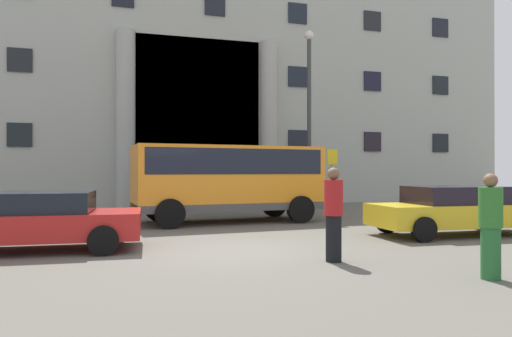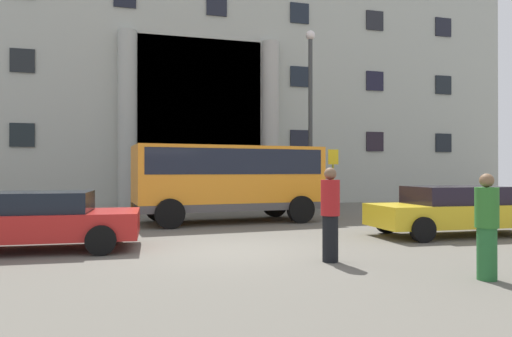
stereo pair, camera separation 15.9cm
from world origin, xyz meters
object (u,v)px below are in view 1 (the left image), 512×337
at_px(lamppost_plaza_centre, 309,106).
at_px(pedestrian_woman_with_bag, 491,226).
at_px(hedge_planter_far_west, 158,195).
at_px(parked_sedan_far, 456,210).
at_px(parked_coupe_end, 33,220).
at_px(orange_minibus, 228,177).
at_px(bus_stop_sign, 332,174).
at_px(hedge_planter_far_east, 308,193).
at_px(pedestrian_man_red_shirt, 334,214).

bearing_deg(lamppost_plaza_centre, pedestrian_woman_with_bag, -99.69).
bearing_deg(hedge_planter_far_west, parked_sedan_far, -53.10).
bearing_deg(hedge_planter_far_west, parked_coupe_end, -110.22).
bearing_deg(parked_sedan_far, pedestrian_woman_with_bag, -121.89).
bearing_deg(parked_sedan_far, hedge_planter_far_west, 129.06).
bearing_deg(orange_minibus, lamppost_plaza_centre, 32.71).
height_order(bus_stop_sign, lamppost_plaza_centre, lamppost_plaza_centre).
distance_m(hedge_planter_far_east, lamppost_plaza_centre, 4.45).
distance_m(hedge_planter_far_west, parked_sedan_far, 11.89).
relative_size(hedge_planter_far_west, pedestrian_man_red_shirt, 1.01).
bearing_deg(pedestrian_man_red_shirt, parked_coupe_end, 176.70).
xyz_separation_m(parked_coupe_end, lamppost_plaza_centre, (9.62, 7.63, 3.84)).
bearing_deg(parked_coupe_end, pedestrian_woman_with_bag, -30.05).
bearing_deg(lamppost_plaza_centre, hedge_planter_far_west, 167.61).
relative_size(bus_stop_sign, pedestrian_woman_with_bag, 1.53).
height_order(parked_sedan_far, pedestrian_woman_with_bag, pedestrian_woman_with_bag).
bearing_deg(hedge_planter_far_east, bus_stop_sign, -96.52).
height_order(parked_coupe_end, pedestrian_man_red_shirt, pedestrian_man_red_shirt).
xyz_separation_m(hedge_planter_far_west, pedestrian_man_red_shirt, (2.39, -11.90, 0.18)).
height_order(parked_sedan_far, pedestrian_man_red_shirt, pedestrian_man_red_shirt).
bearing_deg(parked_coupe_end, bus_stop_sign, 34.85).
relative_size(bus_stop_sign, parked_coupe_end, 0.56).
xyz_separation_m(parked_sedan_far, parked_coupe_end, (-10.46, 0.49, -0.02)).
distance_m(bus_stop_sign, pedestrian_man_red_shirt, 10.04).
height_order(pedestrian_woman_with_bag, lamppost_plaza_centre, lamppost_plaza_centre).
distance_m(bus_stop_sign, hedge_planter_far_east, 3.66).
bearing_deg(bus_stop_sign, pedestrian_woman_with_bag, -102.80).
xyz_separation_m(orange_minibus, pedestrian_woman_with_bag, (2.17, -9.25, -0.68)).
bearing_deg(lamppost_plaza_centre, pedestrian_man_red_shirt, -110.41).
distance_m(pedestrian_man_red_shirt, lamppost_plaza_centre, 11.78).
bearing_deg(pedestrian_man_red_shirt, bus_stop_sign, 88.13).
relative_size(pedestrian_man_red_shirt, lamppost_plaza_centre, 0.23).
bearing_deg(parked_sedan_far, bus_stop_sign, 96.13).
bearing_deg(lamppost_plaza_centre, parked_coupe_end, -141.57).
bearing_deg(bus_stop_sign, parked_coupe_end, -148.30).
bearing_deg(parked_coupe_end, hedge_planter_far_west, 72.93).
height_order(hedge_planter_far_west, pedestrian_man_red_shirt, pedestrian_man_red_shirt).
bearing_deg(parked_coupe_end, orange_minibus, 42.51).
xyz_separation_m(parked_coupe_end, pedestrian_man_red_shirt, (5.71, -2.88, 0.24)).
bearing_deg(hedge_planter_far_east, orange_minibus, -133.66).
xyz_separation_m(orange_minibus, pedestrian_man_red_shirt, (0.40, -7.23, -0.62)).
distance_m(parked_sedan_far, parked_coupe_end, 10.47).
distance_m(hedge_planter_far_east, parked_coupe_end, 14.21).
relative_size(hedge_planter_far_west, parked_coupe_end, 0.39).
bearing_deg(parked_sedan_far, parked_coupe_end, 179.48).
bearing_deg(hedge_planter_far_west, lamppost_plaza_centre, -12.39).
xyz_separation_m(orange_minibus, bus_stop_sign, (4.69, 1.82, 0.07)).
height_order(orange_minibus, bus_stop_sign, bus_stop_sign).
relative_size(orange_minibus, parked_coupe_end, 1.38).
bearing_deg(bus_stop_sign, hedge_planter_far_west, 156.94).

